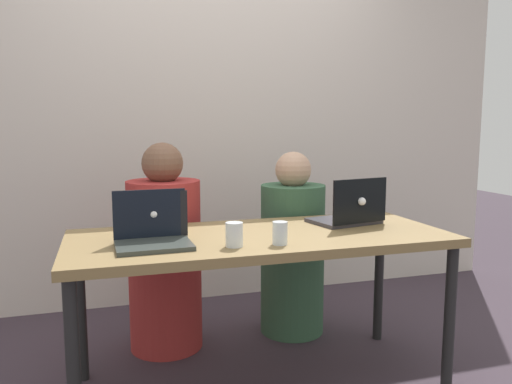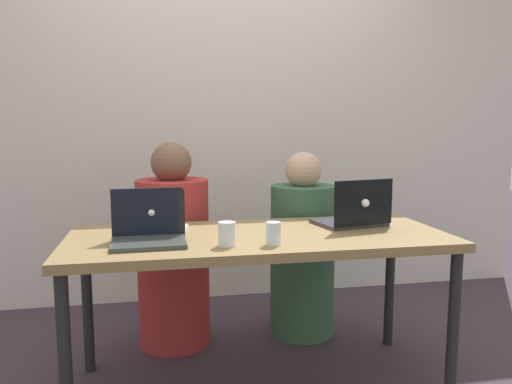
% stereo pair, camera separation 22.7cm
% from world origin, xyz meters
% --- Properties ---
extents(back_wall, '(4.50, 0.10, 2.45)m').
position_xyz_m(back_wall, '(0.00, 1.31, 1.22)').
color(back_wall, beige).
rests_on(back_wall, ground).
extents(desk, '(1.68, 0.70, 0.72)m').
position_xyz_m(desk, '(0.00, 0.00, 0.66)').
color(desk, olive).
rests_on(desk, ground).
extents(person_on_left, '(0.48, 0.48, 1.11)m').
position_xyz_m(person_on_left, '(-0.37, 0.55, 0.49)').
color(person_on_left, '#A32B29').
rests_on(person_on_left, ground).
extents(person_on_right, '(0.43, 0.43, 1.05)m').
position_xyz_m(person_on_right, '(0.37, 0.55, 0.47)').
color(person_on_right, '#355B3F').
rests_on(person_on_right, ground).
extents(laptop_back_right, '(0.36, 0.30, 0.23)m').
position_xyz_m(laptop_back_right, '(0.48, 0.09, 0.77)').
color(laptop_back_right, '#39363E').
rests_on(laptop_back_right, desk).
extents(laptop_front_left, '(0.30, 0.26, 0.22)m').
position_xyz_m(laptop_front_left, '(-0.48, -0.08, 0.77)').
color(laptop_front_left, '#363C37').
rests_on(laptop_front_left, desk).
extents(laptop_back_left, '(0.31, 0.26, 0.21)m').
position_xyz_m(laptop_back_left, '(-0.46, 0.08, 0.77)').
color(laptop_back_left, silver).
rests_on(laptop_back_left, desk).
extents(water_glass_left, '(0.07, 0.07, 0.10)m').
position_xyz_m(water_glass_left, '(-0.17, -0.19, 0.76)').
color(water_glass_left, white).
rests_on(water_glass_left, desk).
extents(water_glass_center, '(0.06, 0.06, 0.09)m').
position_xyz_m(water_glass_center, '(0.02, -0.21, 0.76)').
color(water_glass_center, silver).
rests_on(water_glass_center, desk).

